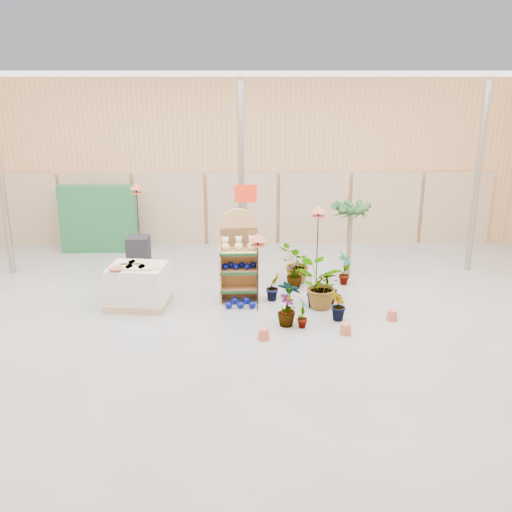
{
  "coord_description": "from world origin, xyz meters",
  "views": [
    {
      "loc": [
        0.08,
        -9.56,
        4.46
      ],
      "look_at": [
        0.3,
        1.5,
        1.0
      ],
      "focal_mm": 40.0,
      "sensor_mm": 36.0,
      "label": 1
    }
  ],
  "objects": [
    {
      "name": "pallet_stack",
      "position": [
        -2.11,
        1.35,
        0.43
      ],
      "size": [
        1.32,
        1.14,
        0.89
      ],
      "rotation": [
        0.0,
        0.0,
        -0.12
      ],
      "color": "tan",
      "rests_on": "ground"
    },
    {
      "name": "potted_plant_2",
      "position": [
        1.56,
        1.13,
        0.49
      ],
      "size": [
        0.96,
        0.86,
        0.98
      ],
      "primitive_type": "imported",
      "rotation": [
        0.0,
        0.0,
        3.03
      ],
      "color": "#1F471F",
      "rests_on": "ground"
    },
    {
      "name": "bird_table_right",
      "position": [
        1.64,
        2.23,
        1.75
      ],
      "size": [
        0.34,
        0.34,
        1.89
      ],
      "color": "black",
      "rests_on": "ground"
    },
    {
      "name": "display_shelf",
      "position": [
        -0.05,
        1.72,
        0.88
      ],
      "size": [
        0.82,
        0.52,
        1.92
      ],
      "rotation": [
        0.0,
        0.0,
        0.02
      ],
      "color": "#AB7E4A",
      "rests_on": "ground"
    },
    {
      "name": "gazing_balls_floor",
      "position": [
        -0.02,
        1.23,
        0.07
      ],
      "size": [
        0.63,
        0.39,
        0.15
      ],
      "color": "#030C61",
      "rests_on": "ground"
    },
    {
      "name": "potted_plant_6",
      "position": [
        1.25,
        2.66,
        0.44
      ],
      "size": [
        0.99,
        1.03,
        0.88
      ],
      "primitive_type": "imported",
      "rotation": [
        0.0,
        0.0,
        4.18
      ],
      "color": "#1F471F",
      "rests_on": "ground"
    },
    {
      "name": "potted_plant_7",
      "position": [
        0.85,
        0.29,
        0.31
      ],
      "size": [
        0.46,
        0.46,
        0.62
      ],
      "primitive_type": "imported",
      "rotation": [
        0.0,
        0.0,
        1.13
      ],
      "color": "#1F471F",
      "rests_on": "ground"
    },
    {
      "name": "bird_table_back",
      "position": [
        -2.57,
        4.24,
        1.88
      ],
      "size": [
        0.34,
        0.34,
        2.02
      ],
      "color": "black",
      "rests_on": "ground"
    },
    {
      "name": "potted_plant_8",
      "position": [
        1.14,
        0.18,
        0.31
      ],
      "size": [
        0.23,
        0.33,
        0.63
      ],
      "primitive_type": "imported",
      "rotation": [
        0.0,
        0.0,
        1.58
      ],
      "color": "#1F471F",
      "rests_on": "ground"
    },
    {
      "name": "room",
      "position": [
        0.0,
        0.91,
        2.21
      ],
      "size": [
        15.2,
        12.1,
        4.7
      ],
      "color": "gray",
      "rests_on": "ground"
    },
    {
      "name": "charcoal_planters",
      "position": [
        -2.38,
        3.04,
        0.5
      ],
      "size": [
        0.5,
        0.5,
        1.0
      ],
      "color": "black",
      "rests_on": "ground"
    },
    {
      "name": "offer_sign",
      "position": [
        0.1,
        2.98,
        1.57
      ],
      "size": [
        0.5,
        0.08,
        2.2
      ],
      "color": "gray",
      "rests_on": "ground"
    },
    {
      "name": "teddy_bears",
      "position": [
        -0.03,
        1.63,
        1.22
      ],
      "size": [
        0.71,
        0.18,
        0.3
      ],
      "color": "beige",
      "rests_on": "display_shelf"
    },
    {
      "name": "potted_plant_1",
      "position": [
        1.5,
        1.2,
        0.35
      ],
      "size": [
        0.49,
        0.48,
        0.69
      ],
      "primitive_type": "imported",
      "rotation": [
        0.0,
        0.0,
        0.68
      ],
      "color": "#1F471F",
      "rests_on": "ground"
    },
    {
      "name": "gazing_balls_shelf",
      "position": [
        -0.05,
        1.61,
        0.76
      ],
      "size": [
        0.71,
        0.24,
        0.13
      ],
      "color": "#030C61",
      "rests_on": "display_shelf"
    },
    {
      "name": "bird_table_front",
      "position": [
        0.32,
        1.02,
        1.49
      ],
      "size": [
        0.34,
        0.34,
        1.61
      ],
      "color": "black",
      "rests_on": "ground"
    },
    {
      "name": "palm",
      "position": [
        2.51,
        3.13,
        1.59
      ],
      "size": [
        0.7,
        0.7,
        1.86
      ],
      "color": "brown",
      "rests_on": "ground"
    },
    {
      "name": "trellis_stock",
      "position": [
        -3.8,
        5.2,
        0.9
      ],
      "size": [
        2.0,
        0.3,
        1.8
      ],
      "primitive_type": "cube",
      "color": "#1F5E33",
      "rests_on": "ground"
    },
    {
      "name": "potted_plant_5",
      "position": [
        0.66,
        1.61,
        0.3
      ],
      "size": [
        0.4,
        0.42,
        0.6
      ],
      "primitive_type": "imported",
      "rotation": [
        0.0,
        0.0,
        0.99
      ],
      "color": "#1F471F",
      "rests_on": "ground"
    },
    {
      "name": "potted_plant_3",
      "position": [
        1.78,
        1.4,
        0.36
      ],
      "size": [
        0.46,
        0.46,
        0.71
      ],
      "primitive_type": "imported",
      "rotation": [
        0.0,
        0.0,
        3.31
      ],
      "color": "#1F471F",
      "rests_on": "ground"
    },
    {
      "name": "potted_plant_9",
      "position": [
        1.86,
        0.48,
        0.31
      ],
      "size": [
        0.31,
        0.37,
        0.63
      ],
      "primitive_type": "imported",
      "rotation": [
        0.0,
        0.0,
        4.8
      ],
      "color": "#1F471F",
      "rests_on": "ground"
    },
    {
      "name": "potted_plant_0",
      "position": [
        0.9,
        0.39,
        0.45
      ],
      "size": [
        0.57,
        0.52,
        0.89
      ],
      "primitive_type": "imported",
      "rotation": [
        0.0,
        0.0,
        2.59
      ],
      "color": "#1F471F",
      "rests_on": "ground"
    },
    {
      "name": "potted_plant_11",
      "position": [
        1.16,
        2.32,
        0.32
      ],
      "size": [
        0.43,
        0.43,
        0.64
      ],
      "primitive_type": "imported",
      "rotation": [
        0.0,
        0.0,
        4.46
      ],
      "color": "#1F471F",
      "rests_on": "ground"
    },
    {
      "name": "potted_plant_4",
      "position": [
        2.3,
        2.51,
        0.39
      ],
      "size": [
        0.47,
        0.49,
        0.77
      ],
      "primitive_type": "imported",
      "rotation": [
        0.0,
        0.0,
        0.88
      ],
      "color": "#1F471F",
      "rests_on": "ground"
    }
  ]
}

